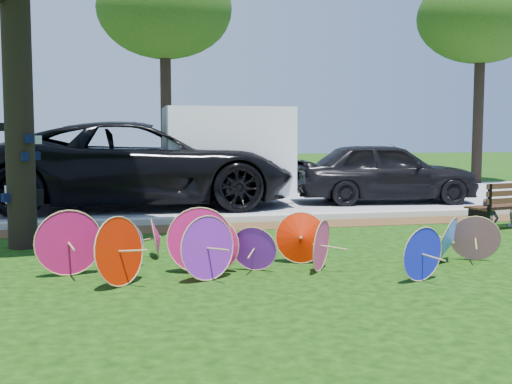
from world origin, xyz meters
TOP-DOWN VIEW (x-y plane):
  - ground at (0.00, 0.00)m, footprint 90.00×90.00m
  - mulch_strip at (0.00, 4.50)m, footprint 90.00×1.00m
  - curb at (0.00, 5.20)m, footprint 90.00×0.30m
  - street at (0.00, 9.35)m, footprint 90.00×8.00m
  - parasol_pile at (-0.06, 0.59)m, footprint 6.30×2.69m
  - black_van at (-0.96, 8.12)m, footprint 7.39×3.45m
  - dark_pickup at (5.21, 7.83)m, footprint 4.76×2.34m
  - cargo_trailer at (1.16, 8.02)m, footprint 3.05×1.98m
  - park_bench at (5.64, 3.25)m, footprint 1.76×0.97m
  - person_left at (5.29, 3.30)m, footprint 0.42×0.29m
  - bg_trees at (0.64, 13.53)m, footprint 24.71×5.42m

SIDE VIEW (x-z plane):
  - ground at x=0.00m, z-range 0.00..0.00m
  - mulch_strip at x=0.00m, z-range 0.00..0.01m
  - street at x=0.00m, z-range 0.00..0.01m
  - curb at x=0.00m, z-range 0.00..0.12m
  - parasol_pile at x=-0.06m, z-range -0.06..0.80m
  - park_bench at x=5.64m, z-range 0.00..0.87m
  - person_left at x=5.29m, z-range 0.00..1.10m
  - dark_pickup at x=5.21m, z-range 0.00..1.56m
  - black_van at x=-0.96m, z-range 0.00..2.05m
  - cargo_trailer at x=1.16m, z-range 0.00..2.70m
  - bg_trees at x=0.64m, z-range 2.07..9.47m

